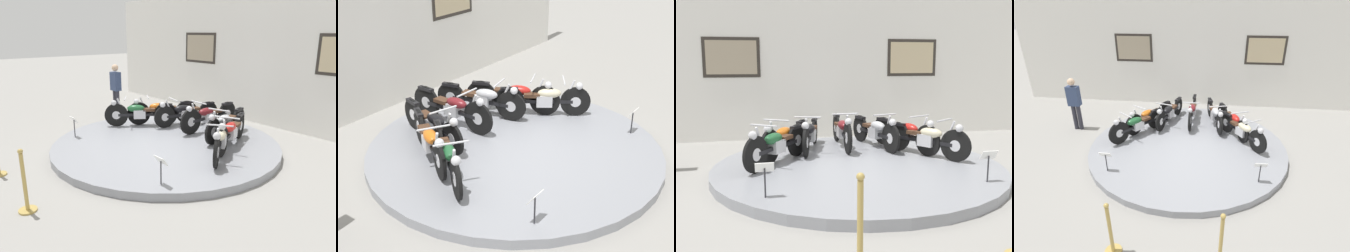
% 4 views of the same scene
% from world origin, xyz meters
% --- Properties ---
extents(ground_plane, '(60.00, 60.00, 0.00)m').
position_xyz_m(ground_plane, '(0.00, 0.00, 0.00)').
color(ground_plane, gray).
extents(display_platform, '(5.27, 5.27, 0.16)m').
position_xyz_m(display_platform, '(0.00, 0.00, 0.08)').
color(display_platform, gray).
rests_on(display_platform, ground_plane).
extents(back_wall, '(14.00, 0.22, 3.87)m').
position_xyz_m(back_wall, '(0.00, 3.60, 1.94)').
color(back_wall, white).
rests_on(back_wall, ground_plane).
extents(motorcycle_green, '(1.22, 1.63, 0.79)m').
position_xyz_m(motorcycle_green, '(-1.47, 0.27, 0.55)').
color(motorcycle_green, black).
rests_on(motorcycle_green, display_platform).
extents(motorcycle_orange, '(1.09, 1.72, 0.80)m').
position_xyz_m(motorcycle_orange, '(-1.26, 0.87, 0.55)').
color(motorcycle_orange, black).
rests_on(motorcycle_orange, display_platform).
extents(motorcycle_black, '(0.65, 1.90, 0.78)m').
position_xyz_m(motorcycle_black, '(-0.72, 1.29, 0.53)').
color(motorcycle_black, black).
rests_on(motorcycle_black, display_platform).
extents(motorcycle_maroon, '(0.54, 2.01, 0.81)m').
position_xyz_m(motorcycle_maroon, '(-0.00, 1.45, 0.56)').
color(motorcycle_maroon, black).
rests_on(motorcycle_maroon, display_platform).
extents(motorcycle_silver, '(0.61, 1.93, 0.78)m').
position_xyz_m(motorcycle_silver, '(0.72, 1.29, 0.54)').
color(motorcycle_silver, black).
rests_on(motorcycle_silver, display_platform).
extents(motorcycle_red, '(0.83, 1.84, 0.79)m').
position_xyz_m(motorcycle_red, '(1.25, 0.86, 0.54)').
color(motorcycle_red, black).
rests_on(motorcycle_red, display_platform).
extents(motorcycle_cream, '(1.15, 1.66, 0.78)m').
position_xyz_m(motorcycle_cream, '(1.47, 0.27, 0.54)').
color(motorcycle_cream, black).
rests_on(motorcycle_cream, display_platform).
extents(info_placard_front_left, '(0.26, 0.11, 0.51)m').
position_xyz_m(info_placard_front_left, '(-1.71, -1.52, 0.53)').
color(info_placard_front_left, '#333338').
rests_on(info_placard_front_left, display_platform).
extents(info_placard_front_centre, '(0.26, 0.11, 0.51)m').
position_xyz_m(info_placard_front_centre, '(1.71, -1.52, 0.53)').
color(info_placard_front_centre, '#333338').
rests_on(info_placard_front_centre, display_platform).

